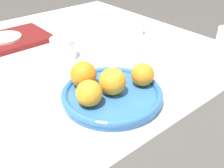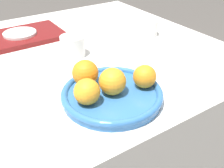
{
  "view_description": "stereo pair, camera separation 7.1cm",
  "coord_description": "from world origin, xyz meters",
  "px_view_note": "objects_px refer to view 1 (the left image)",
  "views": [
    {
      "loc": [
        -0.22,
        -0.8,
        1.13
      ],
      "look_at": [
        0.17,
        -0.34,
        0.76
      ],
      "focal_mm": 42.0,
      "sensor_mm": 36.0,
      "label": 1
    },
    {
      "loc": [
        -0.16,
        -0.84,
        1.13
      ],
      "look_at": [
        0.17,
        -0.34,
        0.76
      ],
      "focal_mm": 42.0,
      "sensor_mm": 36.0,
      "label": 2
    }
  ],
  "objects_px": {
    "fruit_platter": "(112,94)",
    "orange_1": "(83,75)",
    "orange_3": "(89,93)",
    "orange_2": "(143,75)",
    "orange_0": "(112,81)",
    "serving_tray": "(5,41)",
    "side_plate": "(4,38)",
    "cup_0": "(63,48)",
    "cup_1": "(134,27)"
  },
  "relations": [
    {
      "from": "fruit_platter",
      "to": "orange_0",
      "type": "xyz_separation_m",
      "value": [
        0.0,
        -0.0,
        0.04
      ]
    },
    {
      "from": "orange_1",
      "to": "side_plate",
      "type": "relative_size",
      "value": 0.56
    },
    {
      "from": "orange_3",
      "to": "side_plate",
      "type": "xyz_separation_m",
      "value": [
        -0.0,
        0.58,
        -0.03
      ]
    },
    {
      "from": "fruit_platter",
      "to": "orange_2",
      "type": "relative_size",
      "value": 4.27
    },
    {
      "from": "side_plate",
      "to": "orange_3",
      "type": "bearing_deg",
      "value": -89.8
    },
    {
      "from": "orange_1",
      "to": "serving_tray",
      "type": "distance_m",
      "value": 0.51
    },
    {
      "from": "side_plate",
      "to": "cup_0",
      "type": "bearing_deg",
      "value": -66.56
    },
    {
      "from": "orange_3",
      "to": "cup_1",
      "type": "distance_m",
      "value": 0.57
    },
    {
      "from": "orange_1",
      "to": "cup_0",
      "type": "height_order",
      "value": "orange_1"
    },
    {
      "from": "cup_0",
      "to": "cup_1",
      "type": "relative_size",
      "value": 1.07
    },
    {
      "from": "orange_2",
      "to": "serving_tray",
      "type": "distance_m",
      "value": 0.63
    },
    {
      "from": "fruit_platter",
      "to": "orange_1",
      "type": "height_order",
      "value": "orange_1"
    },
    {
      "from": "orange_2",
      "to": "cup_1",
      "type": "height_order",
      "value": "orange_2"
    },
    {
      "from": "cup_0",
      "to": "orange_0",
      "type": "bearing_deg",
      "value": -96.26
    },
    {
      "from": "orange_0",
      "to": "orange_2",
      "type": "height_order",
      "value": "orange_0"
    },
    {
      "from": "orange_1",
      "to": "orange_2",
      "type": "height_order",
      "value": "orange_1"
    },
    {
      "from": "orange_3",
      "to": "fruit_platter",
      "type": "bearing_deg",
      "value": 2.56
    },
    {
      "from": "orange_0",
      "to": "orange_1",
      "type": "bearing_deg",
      "value": 116.18
    },
    {
      "from": "fruit_platter",
      "to": "side_plate",
      "type": "xyz_separation_m",
      "value": [
        -0.08,
        0.58,
        0.01
      ]
    },
    {
      "from": "orange_3",
      "to": "serving_tray",
      "type": "xyz_separation_m",
      "value": [
        -0.0,
        0.58,
        -0.05
      ]
    },
    {
      "from": "orange_0",
      "to": "orange_3",
      "type": "distance_m",
      "value": 0.08
    },
    {
      "from": "orange_3",
      "to": "serving_tray",
      "type": "relative_size",
      "value": 0.2
    },
    {
      "from": "fruit_platter",
      "to": "orange_3",
      "type": "xyz_separation_m",
      "value": [
        -0.08,
        -0.0,
        0.04
      ]
    },
    {
      "from": "serving_tray",
      "to": "side_plate",
      "type": "height_order",
      "value": "side_plate"
    },
    {
      "from": "orange_0",
      "to": "cup_0",
      "type": "height_order",
      "value": "orange_0"
    },
    {
      "from": "fruit_platter",
      "to": "cup_0",
      "type": "relative_size",
      "value": 3.16
    },
    {
      "from": "orange_0",
      "to": "orange_3",
      "type": "bearing_deg",
      "value": -178.44
    },
    {
      "from": "orange_0",
      "to": "orange_2",
      "type": "distance_m",
      "value": 0.1
    },
    {
      "from": "serving_tray",
      "to": "orange_2",
      "type": "bearing_deg",
      "value": -73.82
    },
    {
      "from": "orange_0",
      "to": "fruit_platter",
      "type": "bearing_deg",
      "value": 111.13
    },
    {
      "from": "fruit_platter",
      "to": "orange_2",
      "type": "height_order",
      "value": "orange_2"
    },
    {
      "from": "orange_1",
      "to": "cup_1",
      "type": "relative_size",
      "value": 0.9
    },
    {
      "from": "orange_1",
      "to": "side_plate",
      "type": "distance_m",
      "value": 0.5
    },
    {
      "from": "orange_2",
      "to": "side_plate",
      "type": "bearing_deg",
      "value": 106.18
    },
    {
      "from": "serving_tray",
      "to": "cup_0",
      "type": "xyz_separation_m",
      "value": [
        0.12,
        -0.27,
        0.03
      ]
    },
    {
      "from": "fruit_platter",
      "to": "cup_1",
      "type": "relative_size",
      "value": 3.37
    },
    {
      "from": "orange_2",
      "to": "orange_3",
      "type": "xyz_separation_m",
      "value": [
        -0.17,
        0.02,
        0.0
      ]
    },
    {
      "from": "fruit_platter",
      "to": "serving_tray",
      "type": "xyz_separation_m",
      "value": [
        -0.08,
        0.58,
        -0.01
      ]
    },
    {
      "from": "orange_0",
      "to": "cup_1",
      "type": "xyz_separation_m",
      "value": [
        0.39,
        0.32,
        -0.03
      ]
    },
    {
      "from": "orange_0",
      "to": "cup_0",
      "type": "relative_size",
      "value": 0.83
    },
    {
      "from": "fruit_platter",
      "to": "orange_2",
      "type": "xyz_separation_m",
      "value": [
        0.09,
        -0.02,
        0.04
      ]
    },
    {
      "from": "orange_3",
      "to": "cup_0",
      "type": "relative_size",
      "value": 0.77
    },
    {
      "from": "orange_2",
      "to": "side_plate",
      "type": "relative_size",
      "value": 0.49
    },
    {
      "from": "side_plate",
      "to": "cup_1",
      "type": "bearing_deg",
      "value": -28.67
    },
    {
      "from": "orange_0",
      "to": "cup_1",
      "type": "height_order",
      "value": "orange_0"
    },
    {
      "from": "orange_3",
      "to": "side_plate",
      "type": "height_order",
      "value": "orange_3"
    },
    {
      "from": "cup_0",
      "to": "cup_1",
      "type": "bearing_deg",
      "value": 1.07
    },
    {
      "from": "fruit_platter",
      "to": "orange_0",
      "type": "distance_m",
      "value": 0.04
    },
    {
      "from": "cup_0",
      "to": "side_plate",
      "type": "bearing_deg",
      "value": 113.44
    },
    {
      "from": "serving_tray",
      "to": "fruit_platter",
      "type": "bearing_deg",
      "value": -82.07
    }
  ]
}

